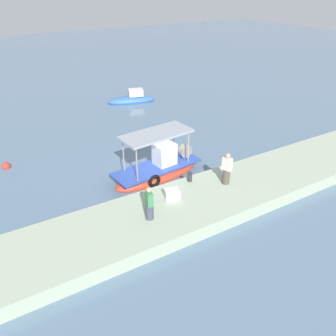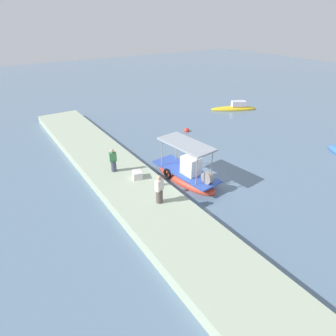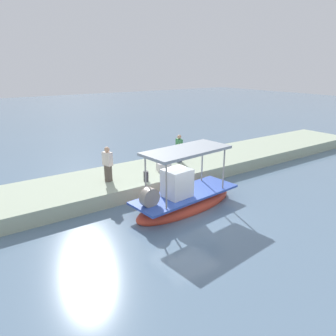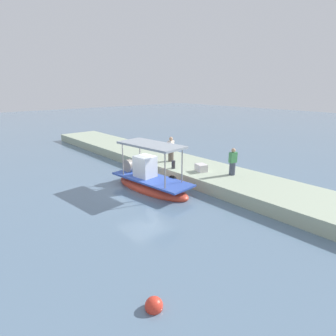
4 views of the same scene
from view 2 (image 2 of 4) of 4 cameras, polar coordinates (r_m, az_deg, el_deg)
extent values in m
plane|color=slate|center=(19.68, 4.73, -2.45)|extent=(120.00, 120.00, 0.00)
cube|color=#A5B399|center=(17.62, -5.84, -5.25)|extent=(36.00, 3.90, 0.68)
ellipsoid|color=#CE412C|center=(19.71, 3.39, -1.95)|extent=(5.46, 2.30, 0.93)
cube|color=#3251B1|center=(19.46, 3.43, -0.64)|extent=(5.25, 2.27, 0.10)
cube|color=silver|center=(18.83, 4.57, 0.38)|extent=(1.19, 1.07, 1.31)
cylinder|color=gray|center=(18.40, 8.62, 0.60)|extent=(0.07, 0.07, 1.99)
cylinder|color=gray|center=(17.53, 5.66, -0.69)|extent=(0.07, 0.07, 1.99)
cylinder|color=gray|center=(20.56, 1.67, 4.01)|extent=(0.07, 0.07, 1.99)
cylinder|color=gray|center=(19.79, -1.25, 3.00)|extent=(0.07, 0.07, 1.99)
cube|color=#969FA9|center=(18.57, 3.60, 4.76)|extent=(4.06, 2.13, 0.12)
torus|color=black|center=(19.55, -0.14, -1.10)|extent=(0.75, 0.26, 0.74)
cylinder|color=gray|center=(18.04, 7.80, -1.92)|extent=(0.83, 0.43, 0.80)
cylinder|color=#404658|center=(19.51, -10.69, 0.39)|extent=(0.41, 0.41, 0.75)
cube|color=#3E874E|center=(19.21, -10.87, 2.18)|extent=(0.32, 0.49, 0.62)
sphere|color=tan|center=(19.03, -10.98, 3.34)|extent=(0.24, 0.24, 0.24)
cylinder|color=brown|center=(16.07, -1.71, -5.57)|extent=(0.48, 0.48, 0.79)
cube|color=silver|center=(15.68, -1.75, -3.37)|extent=(0.40, 0.54, 0.65)
sphere|color=tan|center=(15.45, -1.77, -1.93)|extent=(0.26, 0.26, 0.26)
cylinder|color=#2D2D33|center=(17.69, -1.21, -2.64)|extent=(0.24, 0.24, 0.51)
cube|color=silver|center=(18.55, -6.09, -1.32)|extent=(0.83, 0.74, 0.46)
sphere|color=red|center=(27.94, 3.71, 7.42)|extent=(0.50, 0.50, 0.50)
ellipsoid|color=gold|center=(35.44, 12.83, 11.31)|extent=(3.66, 5.34, 0.66)
cube|color=silver|center=(35.43, 13.79, 12.27)|extent=(1.43, 1.78, 0.61)
camera|label=1|loc=(22.20, -49.17, 19.41)|focal=37.22mm
camera|label=3|loc=(21.69, 41.68, 10.77)|focal=34.00mm
camera|label=4|loc=(32.60, 4.20, 20.72)|focal=30.14mm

